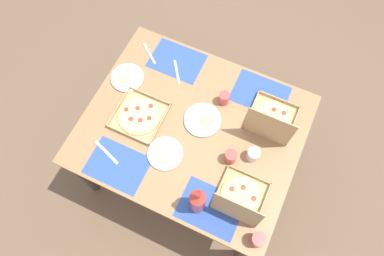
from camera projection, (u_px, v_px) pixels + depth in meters
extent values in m
plane|color=brown|center=(192.00, 163.00, 2.93)|extent=(6.00, 6.00, 0.00)
cylinder|color=#3F3328|center=(294.00, 124.00, 2.67)|extent=(0.07, 0.07, 0.72)
cylinder|color=#3F3328|center=(149.00, 66.00, 2.87)|extent=(0.07, 0.07, 0.72)
cylinder|color=#3F3328|center=(246.00, 252.00, 2.31)|extent=(0.07, 0.07, 0.72)
cylinder|color=#3F3328|center=(84.00, 175.00, 2.52)|extent=(0.07, 0.07, 0.72)
cube|color=#936D47|center=(192.00, 129.00, 2.25)|extent=(1.37, 1.13, 0.03)
cube|color=#2D4C9E|center=(260.00, 94.00, 2.33)|extent=(0.36, 0.26, 0.00)
cube|color=#2D4C9E|center=(177.00, 61.00, 2.43)|extent=(0.36, 0.26, 0.00)
cube|color=#2D4C9E|center=(210.00, 208.00, 2.03)|extent=(0.36, 0.26, 0.00)
cube|color=#2D4C9E|center=(117.00, 165.00, 2.14)|extent=(0.36, 0.26, 0.00)
cube|color=tan|center=(271.00, 119.00, 2.26)|extent=(0.29, 0.29, 0.01)
cube|color=tan|center=(293.00, 126.00, 2.22)|extent=(0.01, 0.29, 0.03)
cube|color=tan|center=(251.00, 109.00, 2.26)|extent=(0.01, 0.29, 0.03)
cube|color=tan|center=(279.00, 100.00, 2.29)|extent=(0.29, 0.01, 0.03)
cube|color=tan|center=(264.00, 136.00, 2.19)|extent=(0.29, 0.01, 0.03)
cylinder|color=#E0B76B|center=(272.00, 118.00, 2.25)|extent=(0.25, 0.25, 0.01)
cylinder|color=#EFD67F|center=(272.00, 117.00, 2.24)|extent=(0.23, 0.23, 0.00)
cylinder|color=red|center=(265.00, 115.00, 2.24)|extent=(0.03, 0.03, 0.00)
cylinder|color=red|center=(269.00, 120.00, 2.23)|extent=(0.03, 0.03, 0.00)
cylinder|color=red|center=(277.00, 127.00, 2.21)|extent=(0.03, 0.03, 0.00)
cylinder|color=red|center=(284.00, 113.00, 2.25)|extent=(0.03, 0.03, 0.00)
cylinder|color=red|center=(274.00, 110.00, 2.26)|extent=(0.03, 0.03, 0.00)
cube|color=tan|center=(269.00, 127.00, 2.04)|extent=(0.29, 0.02, 0.29)
cube|color=tan|center=(241.00, 196.00, 2.06)|extent=(0.27, 0.27, 0.01)
cube|color=tan|center=(263.00, 205.00, 2.02)|extent=(0.01, 0.27, 0.03)
cube|color=tan|center=(220.00, 186.00, 2.07)|extent=(0.01, 0.27, 0.03)
cube|color=tan|center=(249.00, 175.00, 2.09)|extent=(0.27, 0.01, 0.03)
cube|color=tan|center=(232.00, 216.00, 2.00)|extent=(0.27, 0.01, 0.03)
cylinder|color=#E0B76B|center=(241.00, 196.00, 2.05)|extent=(0.24, 0.24, 0.01)
cylinder|color=#EFD67F|center=(241.00, 195.00, 2.04)|extent=(0.22, 0.22, 0.00)
cylinder|color=red|center=(232.00, 189.00, 2.06)|extent=(0.03, 0.03, 0.00)
cylinder|color=red|center=(237.00, 208.00, 2.01)|extent=(0.03, 0.03, 0.00)
cylinder|color=red|center=(254.00, 198.00, 2.03)|extent=(0.03, 0.03, 0.00)
cylinder|color=red|center=(243.00, 187.00, 2.06)|extent=(0.03, 0.03, 0.00)
cube|color=tan|center=(236.00, 211.00, 1.86)|extent=(0.27, 0.02, 0.27)
cube|color=tan|center=(140.00, 116.00, 2.26)|extent=(0.31, 0.31, 0.01)
cube|color=tan|center=(160.00, 124.00, 2.22)|extent=(0.01, 0.31, 0.03)
cube|color=tan|center=(118.00, 106.00, 2.27)|extent=(0.01, 0.31, 0.03)
cube|color=tan|center=(150.00, 96.00, 2.30)|extent=(0.31, 0.01, 0.03)
cube|color=tan|center=(128.00, 135.00, 2.19)|extent=(0.31, 0.01, 0.03)
cylinder|color=#E0B76B|center=(139.00, 116.00, 2.25)|extent=(0.27, 0.27, 0.01)
cylinder|color=#EFD67F|center=(139.00, 115.00, 2.25)|extent=(0.25, 0.25, 0.00)
cylinder|color=red|center=(126.00, 109.00, 2.26)|extent=(0.03, 0.03, 0.00)
cylinder|color=red|center=(131.00, 119.00, 2.23)|extent=(0.03, 0.03, 0.00)
cylinder|color=red|center=(140.00, 120.00, 2.23)|extent=(0.03, 0.03, 0.00)
cylinder|color=red|center=(149.00, 118.00, 2.23)|extent=(0.03, 0.03, 0.00)
cylinder|color=red|center=(151.00, 106.00, 2.27)|extent=(0.03, 0.03, 0.00)
cylinder|color=red|center=(138.00, 108.00, 2.26)|extent=(0.03, 0.03, 0.00)
cylinder|color=white|center=(165.00, 154.00, 2.16)|extent=(0.21, 0.21, 0.01)
cylinder|color=white|center=(165.00, 153.00, 2.15)|extent=(0.22, 0.22, 0.01)
cylinder|color=#E0B76B|center=(163.00, 157.00, 2.14)|extent=(0.09, 0.09, 0.01)
cylinder|color=#EFD67F|center=(163.00, 157.00, 2.13)|extent=(0.08, 0.08, 0.00)
cylinder|color=white|center=(203.00, 120.00, 2.25)|extent=(0.23, 0.23, 0.01)
cylinder|color=white|center=(203.00, 120.00, 2.24)|extent=(0.24, 0.24, 0.01)
cylinder|color=#E0B76B|center=(207.00, 119.00, 2.24)|extent=(0.10, 0.10, 0.01)
cylinder|color=#EFD67F|center=(207.00, 118.00, 2.23)|extent=(0.08, 0.08, 0.00)
cylinder|color=white|center=(127.00, 78.00, 2.37)|extent=(0.21, 0.21, 0.01)
cylinder|color=white|center=(127.00, 77.00, 2.36)|extent=(0.22, 0.22, 0.01)
cylinder|color=#E0B76B|center=(123.00, 77.00, 2.36)|extent=(0.09, 0.09, 0.01)
cylinder|color=#EFD67F|center=(123.00, 77.00, 2.35)|extent=(0.08, 0.08, 0.00)
cylinder|color=#B2382D|center=(197.00, 202.00, 1.94)|extent=(0.09, 0.09, 0.22)
cone|color=#B2382D|center=(198.00, 197.00, 1.82)|extent=(0.09, 0.09, 0.04)
cylinder|color=#B2382D|center=(198.00, 195.00, 1.78)|extent=(0.03, 0.03, 0.06)
cylinder|color=red|center=(198.00, 194.00, 1.75)|extent=(0.03, 0.03, 0.01)
cylinder|color=#BF4742|center=(224.00, 98.00, 2.26)|extent=(0.07, 0.07, 0.09)
cylinder|color=silver|center=(253.00, 155.00, 2.12)|extent=(0.08, 0.08, 0.09)
cylinder|color=#BF4742|center=(231.00, 157.00, 2.11)|extent=(0.07, 0.07, 0.09)
cylinder|color=#BF4742|center=(258.00, 240.00, 1.92)|extent=(0.08, 0.08, 0.10)
cube|color=#B7B7BC|center=(177.00, 72.00, 2.39)|extent=(0.12, 0.16, 0.00)
cube|color=#B7B7BC|center=(149.00, 53.00, 2.45)|extent=(0.16, 0.13, 0.00)
cube|color=#B7B7BC|center=(106.00, 152.00, 2.17)|extent=(0.20, 0.09, 0.00)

